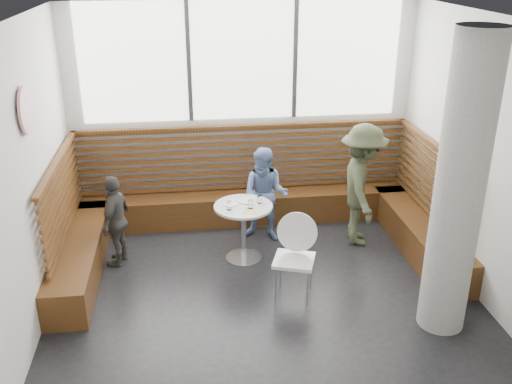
{
  "coord_description": "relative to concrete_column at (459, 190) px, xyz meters",
  "views": [
    {
      "loc": [
        -0.85,
        -5.55,
        3.82
      ],
      "look_at": [
        0.0,
        1.0,
        1.0
      ],
      "focal_mm": 40.0,
      "sensor_mm": 36.0,
      "label": 1
    }
  ],
  "objects": [
    {
      "name": "glass_mid",
      "position": [
        -1.92,
        1.59,
        -0.76
      ],
      "size": [
        0.07,
        0.07,
        0.11
      ],
      "primitive_type": "cylinder",
      "color": "white",
      "rests_on": "cafe_table"
    },
    {
      "name": "concrete_column",
      "position": [
        0.0,
        0.0,
        0.0
      ],
      "size": [
        0.5,
        0.5,
        3.2
      ],
      "primitive_type": "cylinder",
      "color": "gray",
      "rests_on": "ground"
    },
    {
      "name": "cafe_table",
      "position": [
        -2.0,
        1.69,
        -1.04
      ],
      "size": [
        0.76,
        0.76,
        0.78
      ],
      "color": "silver",
      "rests_on": "ground"
    },
    {
      "name": "plate_near",
      "position": [
        -2.16,
        1.74,
        -0.81
      ],
      "size": [
        0.2,
        0.2,
        0.01
      ],
      "primitive_type": "cylinder",
      "color": "white",
      "rests_on": "cafe_table"
    },
    {
      "name": "glass_left",
      "position": [
        -2.19,
        1.59,
        -0.76
      ],
      "size": [
        0.07,
        0.07,
        0.11
      ],
      "primitive_type": "cylinder",
      "color": "white",
      "rests_on": "cafe_table"
    },
    {
      "name": "child_back",
      "position": [
        -1.64,
        2.24,
        -0.93
      ],
      "size": [
        0.8,
        0.71,
        1.35
      ],
      "primitive_type": "imported",
      "rotation": [
        0.0,
        0.0,
        -0.37
      ],
      "color": "#6780B3",
      "rests_on": "ground"
    },
    {
      "name": "cafe_chair",
      "position": [
        -1.52,
        0.8,
        -1.01
      ],
      "size": [
        0.48,
        0.47,
        1.0
      ],
      "rotation": [
        0.0,
        0.0,
        -0.33
      ],
      "color": "white",
      "rests_on": "ground"
    },
    {
      "name": "menu_card",
      "position": [
        -1.93,
        1.47,
        -0.82
      ],
      "size": [
        0.24,
        0.19,
        0.0
      ],
      "primitive_type": "cube",
      "rotation": [
        0.0,
        0.0,
        -0.21
      ],
      "color": "#A5C64C",
      "rests_on": "cafe_table"
    },
    {
      "name": "glass_right",
      "position": [
        -1.78,
        1.74,
        -0.77
      ],
      "size": [
        0.06,
        0.06,
        0.1
      ],
      "primitive_type": "cylinder",
      "color": "white",
      "rests_on": "cafe_table"
    },
    {
      "name": "wall_art",
      "position": [
        -4.31,
        1.0,
        0.7
      ],
      "size": [
        0.03,
        0.5,
        0.5
      ],
      "primitive_type": "cylinder",
      "rotation": [
        0.0,
        1.57,
        0.0
      ],
      "color": "white",
      "rests_on": "room"
    },
    {
      "name": "adult_man",
      "position": [
        -0.34,
        1.98,
        -0.75
      ],
      "size": [
        0.81,
        1.2,
        1.71
      ],
      "primitive_type": "imported",
      "rotation": [
        0.0,
        0.0,
        1.4
      ],
      "color": "#3C422C",
      "rests_on": "ground"
    },
    {
      "name": "child_left",
      "position": [
        -3.64,
        1.82,
        -0.99
      ],
      "size": [
        0.49,
        0.77,
        1.22
      ],
      "primitive_type": "imported",
      "rotation": [
        0.0,
        0.0,
        -1.86
      ],
      "color": "#45433F",
      "rests_on": "ground"
    },
    {
      "name": "plate_far",
      "position": [
        -1.96,
        1.81,
        -0.81
      ],
      "size": [
        0.22,
        0.22,
        0.02
      ],
      "primitive_type": "cylinder",
      "color": "white",
      "rests_on": "cafe_table"
    },
    {
      "name": "booth",
      "position": [
        -1.85,
        2.37,
        -1.19
      ],
      "size": [
        5.0,
        2.5,
        1.44
      ],
      "color": "#442811",
      "rests_on": "ground"
    },
    {
      "name": "room",
      "position": [
        -1.85,
        0.6,
        0.0
      ],
      "size": [
        5.0,
        5.0,
        3.2
      ],
      "color": "silver",
      "rests_on": "ground"
    }
  ]
}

